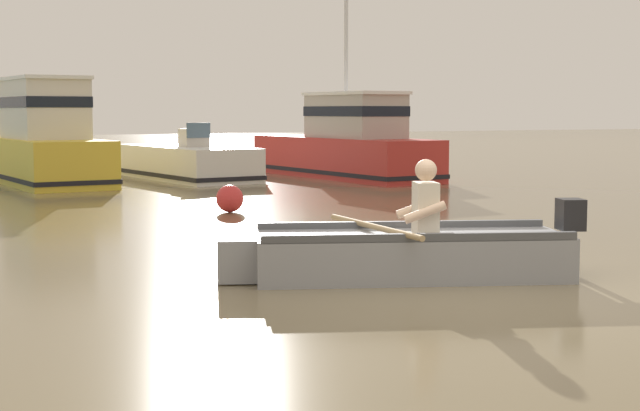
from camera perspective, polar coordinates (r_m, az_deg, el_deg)
The scene contains 6 objects.
ground_plane at distance 8.89m, azimuth 7.84°, elevation -5.21°, with size 120.00×120.00×0.00m, color #7A6B4C.
rowboat_with_person at distance 9.63m, azimuth 5.00°, elevation -2.82°, with size 3.62×2.31×1.19m.
moored_boat_yellow at distance 23.09m, azimuth -16.32°, elevation 3.53°, with size 2.42×6.40×2.44m.
moored_boat_white at distance 23.58m, azimuth -7.87°, elevation 2.50°, with size 2.36×4.84×1.39m.
moored_boat_red at distance 23.92m, azimuth 1.56°, elevation 3.58°, with size 2.34×6.57×4.44m.
mooring_buoy at distance 15.81m, azimuth -5.41°, elevation 0.41°, with size 0.46×0.46×0.46m, color red.
Camera 1 is at (-4.83, -7.28, 1.67)m, focal length 53.63 mm.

